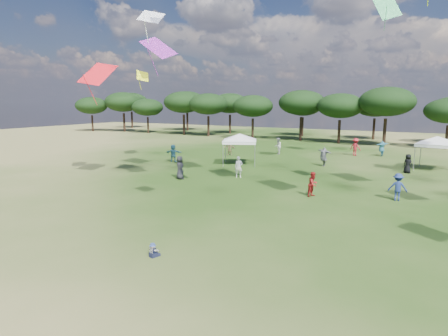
{
  "coord_description": "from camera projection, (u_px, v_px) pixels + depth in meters",
  "views": [
    {
      "loc": [
        8.84,
        -7.96,
        5.7
      ],
      "look_at": [
        0.99,
        6.0,
        2.85
      ],
      "focal_mm": 30.0,
      "sensor_mm": 36.0,
      "label": 1
    }
  ],
  "objects": [
    {
      "name": "toddler",
      "position": [
        153.0,
        251.0,
        13.89
      ],
      "size": [
        0.39,
        0.42,
        0.53
      ],
      "rotation": [
        0.0,
        0.0,
        -0.26
      ],
      "color": "black",
      "rests_on": "ground"
    },
    {
      "name": "tent_right",
      "position": [
        438.0,
        138.0,
        31.02
      ],
      "size": [
        5.87,
        5.87,
        3.17
      ],
      "rotation": [
        0.0,
        0.0,
        -0.13
      ],
      "color": "gray",
      "rests_on": "ground"
    },
    {
      "name": "tree_line",
      "position": [
        383.0,
        104.0,
        50.68
      ],
      "size": [
        108.78,
        17.63,
        7.77
      ],
      "color": "black",
      "rests_on": "ground"
    },
    {
      "name": "tent_left",
      "position": [
        240.0,
        135.0,
        33.89
      ],
      "size": [
        5.46,
        5.46,
        3.14
      ],
      "rotation": [
        0.0,
        0.0,
        0.43
      ],
      "color": "gray",
      "rests_on": "ground"
    },
    {
      "name": "festival_crowd",
      "position": [
        330.0,
        157.0,
        32.9
      ],
      "size": [
        30.0,
        21.89,
        1.93
      ],
      "color": "maroon",
      "rests_on": "ground"
    },
    {
      "name": "ground",
      "position": [
        107.0,
        280.0,
        12.1
      ],
      "size": [
        140.0,
        140.0,
        0.0
      ],
      "primitive_type": "plane",
      "color": "#294615",
      "rests_on": "ground"
    }
  ]
}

